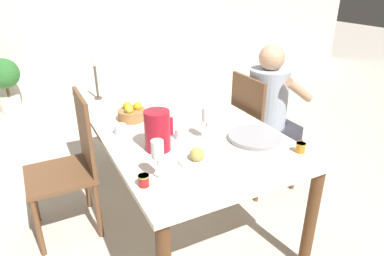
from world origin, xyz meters
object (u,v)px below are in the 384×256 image
(teacup_near_person, at_px, (181,135))
(teacup_across, at_px, (120,130))
(bread_plate, at_px, (197,157))
(chair_opposite, at_px, (70,163))
(chair_person_side, at_px, (257,131))
(fruit_bowl, at_px, (132,113))
(jam_jar_amber, at_px, (301,147))
(candlestick_tall, at_px, (97,84))
(red_pitcher, at_px, (157,130))
(serving_tray, at_px, (255,138))
(potted_plant, at_px, (5,80))
(jam_jar_red, at_px, (144,180))
(wine_glass_juice, at_px, (207,116))
(person_seated, at_px, (271,107))
(wine_glass_water, at_px, (157,151))

(teacup_near_person, relative_size, teacup_across, 1.00)
(bread_plate, bearing_deg, chair_opposite, 129.96)
(chair_person_side, bearing_deg, fruit_bowl, -100.55)
(teacup_near_person, distance_m, teacup_across, 0.38)
(chair_person_side, height_order, jam_jar_amber, chair_person_side)
(chair_person_side, xyz_separation_m, candlestick_tall, (-1.06, 0.71, 0.34))
(chair_person_side, relative_size, red_pitcher, 4.11)
(chair_person_side, distance_m, teacup_across, 1.12)
(serving_tray, distance_m, jam_jar_amber, 0.28)
(red_pitcher, relative_size, bread_plate, 1.16)
(chair_person_side, height_order, potted_plant, chair_person_side)
(jam_jar_red, distance_m, candlestick_tall, 1.34)
(teacup_near_person, bearing_deg, jam_jar_red, -134.80)
(chair_opposite, height_order, jam_jar_amber, chair_opposite)
(jam_jar_amber, bearing_deg, bread_plate, 162.51)
(teacup_across, bearing_deg, potted_plant, 103.59)
(chair_opposite, distance_m, teacup_across, 0.43)
(fruit_bowl, bearing_deg, potted_plant, 107.38)
(teacup_across, height_order, bread_plate, bread_plate)
(potted_plant, bearing_deg, teacup_near_person, -71.98)
(wine_glass_juice, distance_m, jam_jar_red, 0.60)
(person_seated, bearing_deg, chair_opposite, -96.90)
(chair_person_side, distance_m, wine_glass_water, 1.29)
(serving_tray, bearing_deg, teacup_near_person, 151.21)
(wine_glass_water, relative_size, bread_plate, 1.04)
(red_pitcher, distance_m, bread_plate, 0.28)
(wine_glass_juice, distance_m, serving_tray, 0.32)
(teacup_across, xyz_separation_m, potted_plant, (-0.68, 2.80, -0.32))
(teacup_across, height_order, fruit_bowl, fruit_bowl)
(potted_plant, bearing_deg, teacup_across, -76.41)
(wine_glass_water, relative_size, jam_jar_red, 3.68)
(wine_glass_water, bearing_deg, candlestick_tall, 89.54)
(chair_opposite, height_order, wine_glass_juice, chair_opposite)
(red_pitcher, height_order, candlestick_tall, candlestick_tall)
(jam_jar_amber, distance_m, fruit_bowl, 1.13)
(jam_jar_amber, relative_size, potted_plant, 0.08)
(jam_jar_red, bearing_deg, teacup_near_person, 45.20)
(candlestick_tall, xyz_separation_m, potted_plant, (-0.71, 2.07, -0.42))
(person_seated, height_order, red_pitcher, person_seated)
(jam_jar_amber, xyz_separation_m, fruit_bowl, (-0.70, 0.89, 0.02))
(wine_glass_water, xyz_separation_m, teacup_across, (-0.02, 0.58, -0.13))
(wine_glass_juice, bearing_deg, teacup_across, 146.05)
(teacup_across, bearing_deg, wine_glass_water, -88.06)
(chair_opposite, bearing_deg, teacup_across, -119.97)
(wine_glass_water, distance_m, jam_jar_red, 0.15)
(bread_plate, bearing_deg, candlestick_tall, 100.90)
(wine_glass_juice, relative_size, serving_tray, 0.65)
(bread_plate, distance_m, candlestick_tall, 1.27)
(teacup_across, relative_size, bread_plate, 0.62)
(chair_opposite, distance_m, bread_plate, 0.93)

